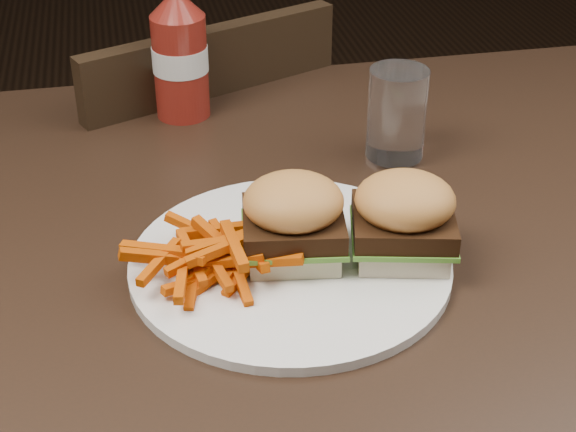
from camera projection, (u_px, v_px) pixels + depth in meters
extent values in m
cube|color=black|center=(225.00, 255.00, 0.86)|extent=(1.20, 0.80, 0.04)
cube|color=black|center=(169.00, 237.00, 1.43)|extent=(0.50, 0.50, 0.04)
cylinder|color=white|center=(290.00, 263.00, 0.81)|extent=(0.30, 0.30, 0.01)
cube|color=beige|center=(293.00, 246.00, 0.80)|extent=(0.09, 0.09, 0.02)
cube|color=beige|center=(401.00, 245.00, 0.81)|extent=(0.10, 0.09, 0.02)
cylinder|color=maroon|center=(181.00, 69.00, 1.06)|extent=(0.07, 0.07, 0.13)
cylinder|color=white|center=(397.00, 113.00, 0.96)|extent=(0.08, 0.08, 0.10)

